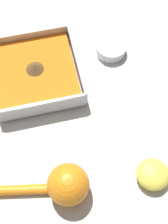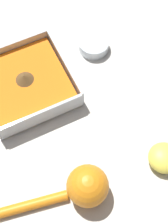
# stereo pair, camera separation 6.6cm
# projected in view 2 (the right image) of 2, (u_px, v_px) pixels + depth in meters

# --- Properties ---
(ground_plane) EXTENTS (4.00, 4.00, 0.00)m
(ground_plane) POSITION_uv_depth(u_px,v_px,m) (30.00, 86.00, 0.72)
(ground_plane) COLOR beige
(square_dish) EXTENTS (0.20, 0.20, 0.05)m
(square_dish) POSITION_uv_depth(u_px,v_px,m) (26.00, 84.00, 0.70)
(square_dish) COLOR silver
(square_dish) RESTS_ON ground_plane
(spice_bowl) EXTENTS (0.07, 0.07, 0.03)m
(spice_bowl) POSITION_uv_depth(u_px,v_px,m) (94.00, 45.00, 0.75)
(spice_bowl) COLOR silver
(spice_bowl) RESTS_ON ground_plane
(lemon_squeezer) EXTENTS (0.09, 0.23, 0.08)m
(lemon_squeezer) POSITION_uv_depth(u_px,v_px,m) (81.00, 188.00, 0.58)
(lemon_squeezer) COLOR orange
(lemon_squeezer) RESTS_ON ground_plane
(lemon_half) EXTENTS (0.07, 0.07, 0.04)m
(lemon_half) POSITION_uv_depth(u_px,v_px,m) (164.00, 158.00, 0.62)
(lemon_half) COLOR #EFDB4C
(lemon_half) RESTS_ON ground_plane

